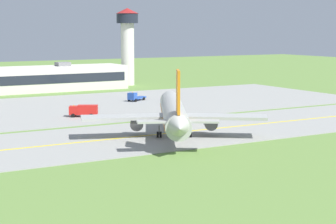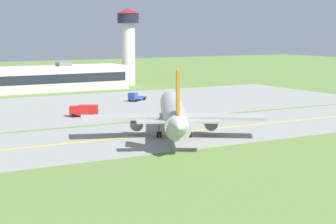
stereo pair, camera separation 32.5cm
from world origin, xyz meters
name	(u,v)px [view 2 (the right image)]	position (x,y,z in m)	size (l,w,h in m)	color
ground_plane	(134,137)	(0.00, 0.00, 0.00)	(500.00, 500.00, 0.00)	olive
taxiway_strip	(134,137)	(0.00, 0.00, 0.05)	(240.00, 28.00, 0.10)	gray
apron_pad	(94,106)	(10.00, 42.00, 0.05)	(140.00, 52.00, 0.10)	gray
taxiway_centreline	(134,137)	(0.00, 0.00, 0.11)	(220.00, 0.60, 0.01)	yellow
airplane_lead	(174,113)	(6.62, -2.55, 4.13)	(30.38, 36.60, 12.70)	#ADADA8
service_truck_baggage	(84,110)	(1.21, 26.36, 1.53)	(6.23, 4.75, 2.60)	red
service_truck_fuel	(135,97)	(23.01, 45.52, 1.18)	(6.49, 5.18, 2.59)	#264CA5
terminal_building	(23,80)	(4.15, 82.98, 3.72)	(63.94, 13.41, 8.60)	beige
control_tower	(128,39)	(41.12, 86.91, 15.52)	(7.60, 7.60, 25.66)	silver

